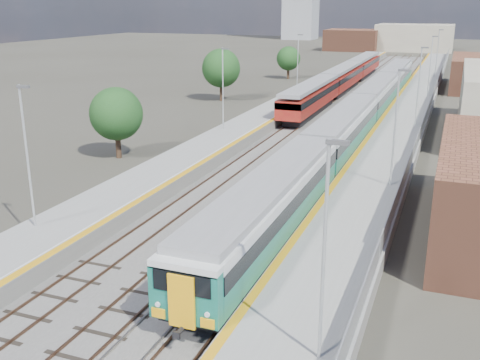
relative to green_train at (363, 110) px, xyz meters
The scene contains 11 objects.
ground 8.35m from the green_train, 100.74° to the left, with size 320.00×320.00×0.00m, color #47443A.
ballast_bed 11.28m from the green_train, 109.81° to the left, with size 10.50×155.00×0.06m, color #565451.
tracks 12.67m from the green_train, 104.62° to the left, with size 8.96×160.00×0.17m.
platform_right 11.19m from the green_train, 70.02° to the left, with size 4.70×155.00×8.52m.
platform_left 14.91m from the green_train, 135.41° to the left, with size 4.30×155.00×8.52m.
buildings 98.84m from the green_train, 101.49° to the left, with size 72.00×185.50×40.00m.
green_train is the anchor object (origin of this frame).
red_train 26.72m from the green_train, 105.19° to the left, with size 2.81×56.92×3.54m.
tree_a 24.56m from the green_train, 134.78° to the right, with size 4.35×4.35×5.90m.
tree_b 23.96m from the green_train, 149.01° to the left, with size 5.02×5.02×6.80m.
tree_c 41.82m from the green_train, 116.47° to the left, with size 4.03×4.03×5.47m.
Camera 1 is at (9.91, -13.98, 12.30)m, focal length 42.00 mm.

